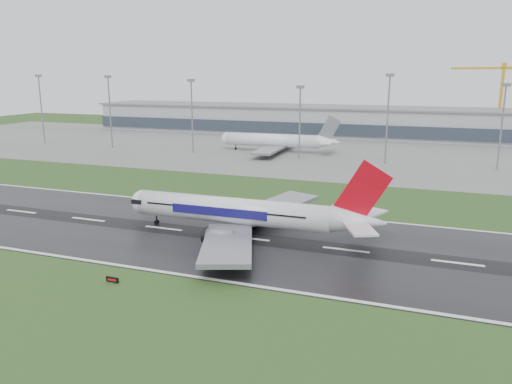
% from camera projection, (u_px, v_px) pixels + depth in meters
% --- Properties ---
extents(ground, '(520.00, 520.00, 0.00)m').
position_uv_depth(ground, '(88.00, 220.00, 116.25)').
color(ground, '#244419').
rests_on(ground, ground).
extents(runway, '(400.00, 45.00, 0.10)m').
position_uv_depth(runway, '(88.00, 220.00, 116.24)').
color(runway, black).
rests_on(runway, ground).
extents(apron, '(400.00, 130.00, 0.08)m').
position_uv_depth(apron, '(265.00, 148.00, 230.44)').
color(apron, slate).
rests_on(apron, ground).
extents(terminal, '(240.00, 36.00, 15.00)m').
position_uv_depth(terminal, '(300.00, 120.00, 283.54)').
color(terminal, '#91959C').
rests_on(terminal, ground).
extents(main_airliner, '(56.41, 53.77, 16.51)m').
position_uv_depth(main_airliner, '(249.00, 196.00, 103.35)').
color(main_airliner, silver).
rests_on(main_airliner, runway).
extents(parked_airliner, '(55.31, 51.69, 15.81)m').
position_uv_depth(parked_airliner, '(277.00, 134.00, 216.06)').
color(parked_airliner, white).
rests_on(parked_airliner, apron).
extents(tower_crane, '(37.63, 15.11, 39.11)m').
position_uv_depth(tower_crane, '(500.00, 101.00, 259.73)').
color(tower_crane, gold).
rests_on(tower_crane, ground).
extents(runway_sign, '(2.31, 0.66, 1.04)m').
position_uv_depth(runway_sign, '(112.00, 280.00, 80.91)').
color(runway_sign, black).
rests_on(runway_sign, ground).
extents(floodmast_0, '(0.64, 0.64, 31.72)m').
position_uv_depth(floodmast_0, '(42.00, 111.00, 239.05)').
color(floodmast_0, gray).
rests_on(floodmast_0, ground).
extents(floodmast_1, '(0.64, 0.64, 31.31)m').
position_uv_depth(floodmast_1, '(110.00, 114.00, 225.99)').
color(floodmast_1, gray).
rests_on(floodmast_1, ground).
extents(floodmast_2, '(0.64, 0.64, 29.87)m').
position_uv_depth(floodmast_2, '(192.00, 118.00, 212.27)').
color(floodmast_2, gray).
rests_on(floodmast_2, ground).
extents(floodmast_3, '(0.64, 0.64, 27.56)m').
position_uv_depth(floodmast_3, '(300.00, 124.00, 196.67)').
color(floodmast_3, gray).
rests_on(floodmast_3, ground).
extents(floodmast_4, '(0.64, 0.64, 32.06)m').
position_uv_depth(floodmast_4, '(387.00, 121.00, 184.92)').
color(floodmast_4, gray).
rests_on(floodmast_4, ground).
extents(floodmast_5, '(0.64, 0.64, 28.87)m').
position_uv_depth(floodmast_5, '(501.00, 129.00, 172.39)').
color(floodmast_5, gray).
rests_on(floodmast_5, ground).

